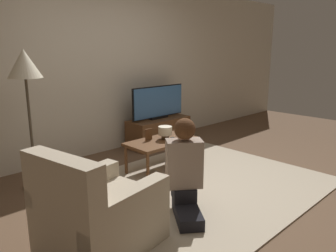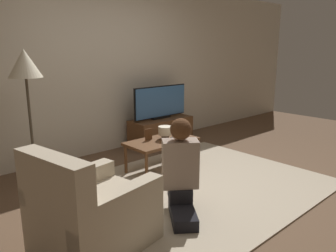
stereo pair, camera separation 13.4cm
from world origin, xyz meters
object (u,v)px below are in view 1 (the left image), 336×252
object	(u,v)px
armchair	(98,217)
coffee_table	(162,143)
tv	(158,102)
floor_lamp	(25,72)
person_kneeling	(184,167)
table_lamp	(165,131)

from	to	relation	value
armchair	coffee_table	bearing A→B (deg)	-68.89
tv	coffee_table	distance (m)	1.24
coffee_table	floor_lamp	xyz separation A→B (m)	(-1.41, 0.65, 0.95)
tv	person_kneeling	world-z (taller)	tv
tv	table_lamp	bearing A→B (deg)	-128.18
coffee_table	person_kneeling	distance (m)	1.16
floor_lamp	tv	bearing A→B (deg)	6.80
tv	coffee_table	bearing A→B (deg)	-130.49
armchair	person_kneeling	xyz separation A→B (m)	(0.93, -0.05, 0.19)
tv	table_lamp	distance (m)	1.16
coffee_table	person_kneeling	world-z (taller)	person_kneeling
floor_lamp	armchair	distance (m)	1.89
floor_lamp	table_lamp	bearing A→B (deg)	-23.53
tv	armchair	bearing A→B (deg)	-141.72
armchair	person_kneeling	bearing A→B (deg)	-102.67
coffee_table	armchair	distance (m)	1.81
floor_lamp	person_kneeling	bearing A→B (deg)	-64.01
tv	coffee_table	xyz separation A→B (m)	(-0.77, -0.91, -0.35)
tv	armchair	world-z (taller)	tv
tv	armchair	xyz separation A→B (m)	(-2.32, -1.83, -0.44)
coffee_table	armchair	bearing A→B (deg)	-149.12
table_lamp	armchair	bearing A→B (deg)	-149.99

